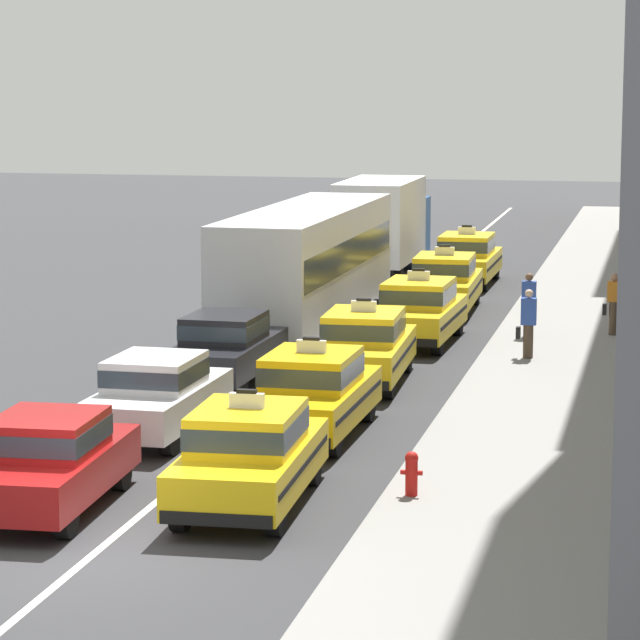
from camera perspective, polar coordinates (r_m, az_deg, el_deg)
The scene contains 18 objects.
ground_plane at distance 23.77m, azimuth -8.15°, elevation -8.32°, with size 160.00×160.00×0.00m, color #353538.
lane_stripe_left_right at distance 42.59m, azimuth 1.33°, elevation -0.54°, with size 0.14×80.00×0.01m, color silver.
sidewalk_curb at distance 36.96m, azimuth 8.36°, elevation -1.98°, with size 4.00×90.00×0.15m, color gray.
sedan_left_nearest at distance 26.04m, azimuth -9.55°, elevation -4.89°, with size 1.97×4.38×1.58m.
sedan_left_second at distance 30.97m, azimuth -5.80°, elevation -2.59°, with size 1.84×4.33×1.58m.
sedan_left_third at distance 36.04m, azimuth -3.36°, elevation -0.93°, with size 1.85×4.33×1.58m.
bus_left_fourth at distance 43.98m, azimuth -0.47°, elevation 2.15°, with size 2.67×11.23×3.22m.
box_truck_left_fifth at distance 55.02m, azimuth 2.27°, elevation 3.47°, with size 2.33×6.97×3.27m.
taxi_right_nearest at distance 25.91m, azimuth -2.54°, elevation -4.77°, with size 1.99×4.63×1.96m.
taxi_right_second at distance 30.78m, azimuth -0.26°, elevation -2.56°, with size 1.87×4.58×1.96m.
taxi_right_third at distance 35.89m, azimuth 1.58°, elevation -0.91°, with size 1.99×4.63×1.96m.
taxi_right_fourth at distance 41.18m, azimuth 3.52°, elevation 0.35°, with size 1.92×4.60×1.96m.
taxi_right_fifth at distance 46.71m, azimuth 4.42°, elevation 1.36°, with size 1.94×4.61×1.96m.
taxi_right_sixth at distance 52.59m, azimuth 5.21°, elevation 2.20°, with size 1.84×4.57×1.96m.
pedestrian_near_crosswalk at distance 41.73m, azimuth 7.38°, elevation 0.55°, with size 0.36×0.24×1.64m.
pedestrian_mid_block at distance 42.33m, azimuth 10.33°, elevation 0.56°, with size 0.47×0.24×1.61m.
pedestrian_by_storefront at distance 38.65m, azimuth 7.36°, elevation -0.13°, with size 0.47×0.24×1.65m.
fire_hydrant at distance 26.20m, azimuth 3.25°, elevation -5.36°, with size 0.36×0.22×0.73m.
Camera 1 is at (8.11, -21.22, 7.01)m, focal length 90.59 mm.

